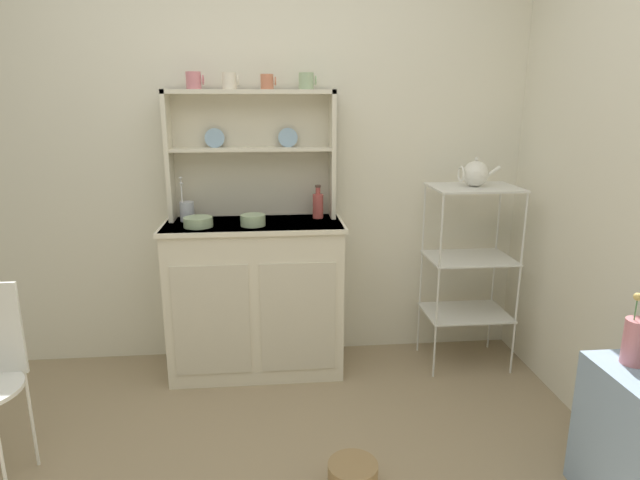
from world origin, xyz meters
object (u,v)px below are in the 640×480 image
(hutch_shelf_unit, at_px, (252,145))
(utensil_jar, at_px, (187,211))
(bakers_rack, at_px, (470,253))
(floor_basket, at_px, (353,477))
(cup_rose_0, at_px, (194,81))
(porcelain_teapot, at_px, (475,174))
(flower_vase, at_px, (636,338))
(hutch_cabinet, at_px, (256,296))
(bowl_mixing_large, at_px, (198,222))
(jam_bottle, at_px, (318,205))

(hutch_shelf_unit, relative_size, utensil_jar, 3.73)
(bakers_rack, distance_m, floor_basket, 1.49)
(cup_rose_0, distance_m, porcelain_teapot, 1.63)
(flower_vase, bearing_deg, hutch_shelf_unit, 136.96)
(hutch_cabinet, distance_m, porcelain_teapot, 1.43)
(utensil_jar, xyz_separation_m, porcelain_teapot, (1.62, -0.12, 0.20))
(bowl_mixing_large, xyz_separation_m, jam_bottle, (0.66, 0.16, 0.05))
(hutch_cabinet, bearing_deg, cup_rose_0, 157.64)
(bowl_mixing_large, bearing_deg, jam_bottle, 13.54)
(floor_basket, distance_m, jam_bottle, 1.48)
(floor_basket, relative_size, bowl_mixing_large, 1.32)
(jam_bottle, bearing_deg, bowl_mixing_large, -166.46)
(jam_bottle, bearing_deg, hutch_shelf_unit, 168.21)
(jam_bottle, bearing_deg, hutch_cabinet, -166.89)
(bakers_rack, height_order, porcelain_teapot, porcelain_teapot)
(hutch_shelf_unit, bearing_deg, bowl_mixing_large, -140.99)
(hutch_cabinet, height_order, bakers_rack, bakers_rack)
(cup_rose_0, relative_size, porcelain_teapot, 0.41)
(bowl_mixing_large, relative_size, porcelain_teapot, 0.67)
(jam_bottle, xyz_separation_m, flower_vase, (1.09, -1.28, -0.28))
(jam_bottle, relative_size, porcelain_teapot, 0.82)
(floor_basket, relative_size, utensil_jar, 0.82)
(floor_basket, distance_m, utensil_jar, 1.66)
(cup_rose_0, relative_size, flower_vase, 0.29)
(floor_basket, height_order, utensil_jar, utensil_jar)
(jam_bottle, relative_size, flower_vase, 0.59)
(jam_bottle, bearing_deg, porcelain_teapot, -8.04)
(hutch_shelf_unit, bearing_deg, jam_bottle, -11.79)
(cup_rose_0, xyz_separation_m, porcelain_teapot, (1.54, -0.16, -0.50))
(hutch_shelf_unit, relative_size, floor_basket, 4.54)
(jam_bottle, bearing_deg, flower_vase, -49.73)
(bowl_mixing_large, bearing_deg, utensil_jar, 117.52)
(utensil_jar, height_order, flower_vase, utensil_jar)
(cup_rose_0, bearing_deg, hutch_shelf_unit, 7.92)
(hutch_shelf_unit, xyz_separation_m, bakers_rack, (1.25, -0.20, -0.62))
(utensil_jar, bearing_deg, hutch_shelf_unit, 13.02)
(porcelain_teapot, bearing_deg, flower_vase, -79.58)
(hutch_cabinet, relative_size, bowl_mixing_large, 6.44)
(hutch_shelf_unit, xyz_separation_m, floor_basket, (0.40, -1.25, -1.25))
(hutch_shelf_unit, height_order, cup_rose_0, cup_rose_0)
(floor_basket, bearing_deg, bakers_rack, 51.22)
(hutch_shelf_unit, bearing_deg, utensil_jar, -166.98)
(utensil_jar, distance_m, flower_vase, 2.25)
(porcelain_teapot, bearing_deg, bakers_rack, -0.00)
(hutch_cabinet, relative_size, bakers_rack, 0.93)
(bakers_rack, bearing_deg, jam_bottle, 171.97)
(hutch_cabinet, xyz_separation_m, bowl_mixing_large, (-0.29, -0.07, 0.46))
(bakers_rack, bearing_deg, hutch_cabinet, 178.29)
(floor_basket, bearing_deg, cup_rose_0, 120.09)
(cup_rose_0, height_order, bowl_mixing_large, cup_rose_0)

